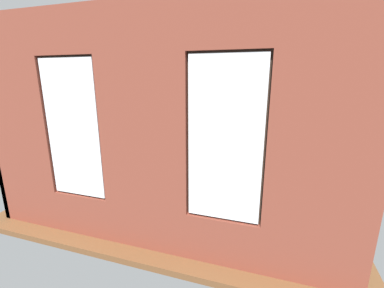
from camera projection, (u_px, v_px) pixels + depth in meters
name	position (u px, v px, depth m)	size (l,w,h in m)	color
ground_plane	(198.00, 184.00, 6.42)	(6.41, 6.04, 0.10)	brown
brick_wall_with_windows	(143.00, 139.00, 3.55)	(5.81, 0.30, 3.47)	brown
white_wall_right	(91.00, 109.00, 6.64)	(0.10, 5.04, 3.47)	white
couch_by_window	(142.00, 203.00, 4.63)	(1.80, 0.87, 0.80)	black
couch_left	(294.00, 190.00, 5.20)	(0.91, 2.02, 0.80)	black
coffee_table	(198.00, 165.00, 6.54)	(1.44, 0.88, 0.40)	#A87547
cup_ceramic	(215.00, 162.00, 6.54)	(0.08, 0.08, 0.10)	#33567F
candle_jar	(198.00, 162.00, 6.52)	(0.08, 0.08, 0.10)	#B7333D
table_plant_small	(180.00, 160.00, 6.51)	(0.12, 0.12, 0.19)	gray
remote_silver	(193.00, 161.00, 6.68)	(0.05, 0.17, 0.02)	#B2B2B7
remote_black	(201.00, 165.00, 6.37)	(0.05, 0.17, 0.02)	black
media_console	(120.00, 158.00, 7.59)	(1.02, 0.42, 0.45)	black
tv_flatscreen	(119.00, 139.00, 7.45)	(1.04, 0.20, 0.68)	black
papasan_chair	(204.00, 146.00, 8.09)	(1.01, 1.01, 0.66)	olive
potted_plant_mid_room_small	(233.00, 161.00, 6.57)	(0.45, 0.45, 0.64)	brown
potted_plant_corner_near_left	(296.00, 144.00, 7.39)	(0.99, 0.94, 1.42)	brown
potted_plant_between_couches	(217.00, 203.00, 4.22)	(0.77, 0.70, 1.30)	beige
potted_plant_corner_far_left	(314.00, 221.00, 3.64)	(0.53, 0.53, 0.88)	brown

